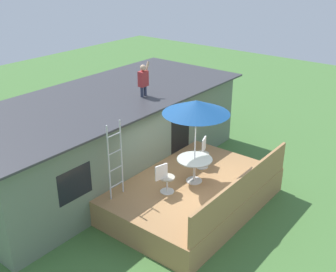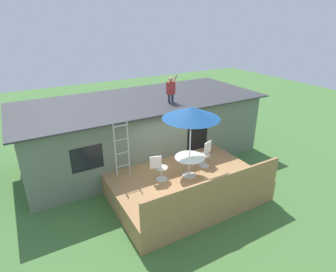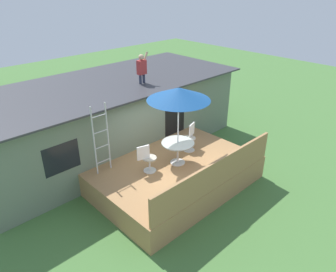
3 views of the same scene
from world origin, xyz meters
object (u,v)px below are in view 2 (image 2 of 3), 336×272
object	(u,v)px
person_figure	(171,88)
patio_chair_left	(159,168)
step_ladder	(122,146)
patio_chair_right	(205,154)
patio_umbrella	(191,113)
patio_table	(189,161)

from	to	relation	value
person_figure	patio_chair_left	size ratio (longest dim) A/B	1.21
step_ladder	patio_chair_right	distance (m)	3.13
step_ladder	person_figure	size ratio (longest dim) A/B	1.98
person_figure	patio_chair_right	distance (m)	3.07
person_figure	patio_chair_left	world-z (taller)	person_figure
patio_umbrella	person_figure	xyz separation A→B (m)	(0.76, 2.60, 0.19)
step_ladder	patio_table	bearing A→B (deg)	-32.03
patio_umbrella	step_ladder	world-z (taller)	patio_umbrella
patio_umbrella	person_figure	size ratio (longest dim) A/B	2.29
patio_table	step_ladder	bearing A→B (deg)	147.97
person_figure	patio_chair_left	bearing A→B (deg)	-127.65
patio_table	step_ladder	distance (m)	2.39
person_figure	patio_chair_right	size ratio (longest dim) A/B	1.21
patio_chair_right	person_figure	bearing A→B (deg)	-105.13
patio_umbrella	patio_chair_right	bearing A→B (deg)	20.01
person_figure	patio_chair_right	xyz separation A→B (m)	(0.19, -2.25, -2.08)
patio_table	patio_chair_left	size ratio (longest dim) A/B	1.13
person_figure	patio_table	bearing A→B (deg)	-106.24
patio_umbrella	patio_chair_left	size ratio (longest dim) A/B	2.76
patio_table	patio_chair_right	world-z (taller)	patio_chair_right
step_ladder	person_figure	xyz separation A→B (m)	(2.74, 1.36, 1.43)
step_ladder	person_figure	bearing A→B (deg)	26.38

